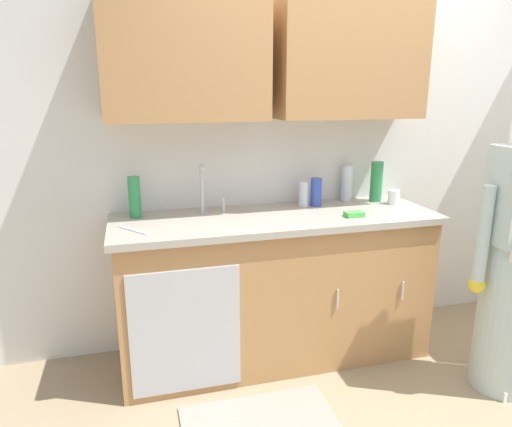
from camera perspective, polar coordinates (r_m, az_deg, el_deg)
The scene contains 14 objects.
ground_plane at distance 2.88m, azimuth 18.08°, elevation -21.47°, with size 9.00×9.00×0.00m, color #998466.
kitchen_wall_with_uppers at distance 3.15m, azimuth 8.21°, elevation 11.16°, with size 4.80×0.44×2.70m.
counter_cabinet at distance 2.99m, azimuth 2.28°, elevation -9.30°, with size 1.90×0.62×0.90m.
countertop at distance 2.83m, azimuth 2.43°, elevation -0.57°, with size 1.96×0.66×0.04m, color #A8A093.
sink at distance 2.75m, azimuth -5.26°, elevation -0.98°, with size 0.50×0.36×0.35m.
floor_mat at distance 2.63m, azimuth 0.67°, elevation -24.55°, with size 0.80×0.50×0.01m, color gray.
bottle_water_tall at distance 3.22m, azimuth 10.99°, elevation 3.67°, with size 0.08×0.08×0.24m, color silver.
bottle_soap at distance 3.05m, azimuth 7.35°, elevation 2.61°, with size 0.07×0.07×0.18m, color #334CB2.
bottle_dish_liquid at distance 3.24m, azimuth 14.48°, elevation 3.79°, with size 0.08×0.08×0.27m, color #2D8C4C.
bottle_water_short at distance 2.84m, azimuth -14.59°, elevation 1.94°, with size 0.07×0.07×0.24m, color #2D8C4C.
bottle_cleaner_spray at distance 3.02m, azimuth 5.81°, elevation 2.38°, with size 0.06×0.06×0.16m, color silver.
cup_by_sink at distance 3.21m, azimuth 16.45°, elevation 1.95°, with size 0.08×0.08×0.09m, color white.
knife_on_counter at distance 2.60m, azimuth -14.83°, elevation -1.95°, with size 0.24×0.02×0.01m, color silver.
sponge at distance 2.84m, azimuth 11.89°, elevation -0.08°, with size 0.11×0.07×0.03m, color #4CBF4C.
Camera 1 is at (-1.37, -1.90, 1.68)m, focal length 32.78 mm.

